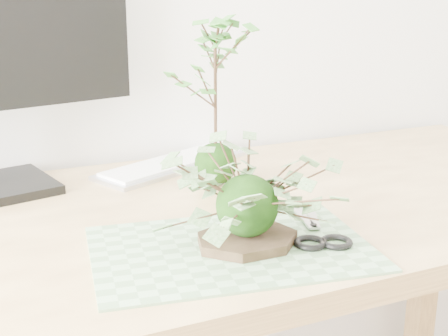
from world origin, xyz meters
The scene contains 7 objects.
desk centered at (0.07, 1.23, 0.65)m, with size 1.60×0.70×0.74m.
cutting_mat centered at (-0.03, 1.05, 0.74)m, with size 0.41×0.27×0.00m, color #5B8457.
stone_dish centered at (0.00, 1.05, 0.75)m, with size 0.16×0.16×0.01m, color black.
ivy_kokedama centered at (0.00, 1.05, 0.85)m, with size 0.32×0.32×0.19m.
maple_kokedama centered at (0.08, 1.35, 0.98)m, with size 0.24×0.24×0.35m.
keyboard centered at (0.05, 1.50, 0.75)m, with size 0.39×0.25×0.01m.
scissors centered at (0.12, 1.02, 0.75)m, with size 0.10×0.21×0.01m.
Camera 1 is at (-0.39, 0.28, 1.12)m, focal length 50.00 mm.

